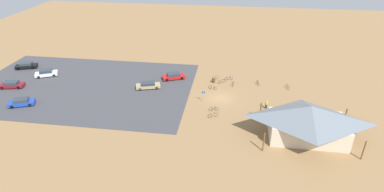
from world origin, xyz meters
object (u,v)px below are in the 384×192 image
Objects in this scene: car_red_second_row at (174,76)px; car_maroon_mid_lot at (12,85)px; lot_sign at (203,95)px; bicycle_purple_near_porch at (258,83)px; bicycle_black_yard_center at (214,109)px; bicycle_red_yard_left at (287,87)px; car_white_far_end at (46,73)px; car_blue_by_curb at (22,102)px; bicycle_orange_mid_cluster at (213,115)px; bicycle_white_back_row at (233,84)px; bicycle_blue_yard_right at (229,78)px; bike_pavilion at (309,120)px; car_black_inner_stall at (26,65)px; car_tan_near_entry at (148,85)px; trash_bin at (214,80)px; bicycle_green_near_sign at (212,88)px; visitor_at_bikes at (266,104)px; bicycle_silver_lone_west at (215,78)px; bicycle_yellow_edge_north at (222,81)px.

car_maroon_mid_lot is at bearing 15.27° from car_red_second_row.
lot_sign is 1.29× the size of bicycle_purple_near_porch.
bicycle_red_yard_left is at bearing -142.38° from bicycle_black_yard_center.
car_red_second_row is 27.25m from car_white_far_end.
bicycle_purple_near_porch is 0.37× the size of car_blue_by_curb.
bicycle_orange_mid_cluster is 0.97× the size of bicycle_purple_near_porch.
bicycle_red_yard_left is 10.67m from bicycle_white_back_row.
car_blue_by_curb is at bearing 30.91° from car_red_second_row.
bicycle_white_back_row reaches higher than bicycle_blue_yard_right.
car_black_inner_stall is (57.73, -18.54, -2.33)m from bike_pavilion.
car_blue_by_curb reaches higher than car_maroon_mid_lot.
car_tan_near_entry is at bearing 12.08° from bicycle_white_back_row.
bicycle_black_yard_center is (-2.14, 3.05, -1.04)m from lot_sign.
bicycle_red_yard_left is at bearing -178.64° from car_white_far_end.
trash_bin is at bearing -85.95° from bicycle_orange_mid_cluster.
car_red_second_row reaches higher than bicycle_purple_near_porch.
car_red_second_row is (12.41, -1.39, 0.33)m from bicycle_white_back_row.
bicycle_purple_near_porch is at bearing -159.73° from bicycle_green_near_sign.
bicycle_red_yard_left is at bearing 170.21° from bicycle_purple_near_porch.
visitor_at_bikes is (-9.94, 9.22, 0.44)m from trash_bin.
car_maroon_mid_lot is (48.32, 8.22, 0.33)m from bicycle_purple_near_porch.
bicycle_blue_yard_right is 11.84m from bicycle_red_yard_left.
car_red_second_row is 2.94× the size of visitor_at_bikes.
visitor_at_bikes reaches higher than car_maroon_mid_lot.
bike_pavilion is at bearing 158.12° from bicycle_black_yard_center.
car_tan_near_entry is at bearing 24.84° from bicycle_silver_lone_west.
car_blue_by_curb reaches higher than trash_bin.
car_maroon_mid_lot is at bearing 9.66° from bicycle_purple_near_porch.
car_white_far_end reaches higher than bicycle_red_yard_left.
bicycle_blue_yard_right is 11.54m from car_red_second_row.
car_black_inner_stall is 1.02× the size of car_maroon_mid_lot.
bicycle_orange_mid_cluster is at bearing 113.12° from lot_sign.
bicycle_black_yard_center is (14.39, -5.78, -2.69)m from bike_pavilion.
bicycle_blue_yard_right is at bearing -156.22° from car_blue_by_curb.
car_black_inner_stall is at bearing -17.81° from bike_pavilion.
bicycle_orange_mid_cluster is at bearing 59.59° from bicycle_purple_near_porch.
bicycle_black_yard_center is at bearing 96.21° from bicycle_green_near_sign.
lot_sign is 0.44× the size of car_tan_near_entry.
bike_pavilion reaches higher than trash_bin.
bicycle_blue_yard_right is 39.44m from car_blue_by_curb.
bicycle_red_yard_left is 0.97× the size of bicycle_purple_near_porch.
car_red_second_row is (-4.13, -4.93, 0.02)m from car_tan_near_entry.
car_white_far_end reaches higher than bicycle_white_back_row.
car_tan_near_entry reaches higher than bicycle_red_yard_left.
car_maroon_mid_lot reaches higher than bicycle_silver_lone_west.
car_red_second_row is (8.46, -3.52, 0.38)m from bicycle_green_near_sign.
trash_bin is at bearing 178.11° from car_black_inner_stall.
bike_pavilion is at bearing 151.91° from lot_sign.
bicycle_red_yard_left is at bearing -154.62° from lot_sign.
trash_bin is 0.63× the size of bicycle_yellow_edge_north.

